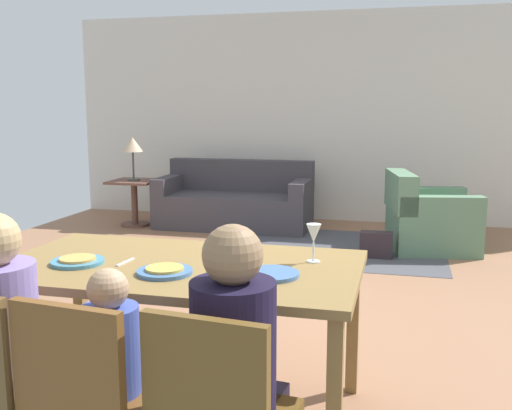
% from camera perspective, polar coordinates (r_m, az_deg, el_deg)
% --- Properties ---
extents(ground_plane, '(7.16, 6.27, 0.02)m').
position_cam_1_polar(ground_plane, '(4.94, 3.04, -8.28)').
color(ground_plane, '#926548').
extents(back_wall, '(7.16, 0.10, 2.70)m').
position_cam_1_polar(back_wall, '(7.85, 7.63, 8.35)').
color(back_wall, silver).
rests_on(back_wall, ground_plane).
extents(dining_table, '(1.71, 0.96, 0.76)m').
position_cam_1_polar(dining_table, '(2.86, -7.37, -7.01)').
color(dining_table, olive).
rests_on(dining_table, ground_plane).
extents(plate_near_man, '(0.25, 0.25, 0.02)m').
position_cam_1_polar(plate_near_man, '(2.94, -16.86, -5.26)').
color(plate_near_man, teal).
rests_on(plate_near_man, dining_table).
extents(pizza_near_man, '(0.17, 0.17, 0.01)m').
position_cam_1_polar(pizza_near_man, '(2.94, -16.87, -4.98)').
color(pizza_near_man, gold).
rests_on(pizza_near_man, plate_near_man).
extents(plate_near_child, '(0.25, 0.25, 0.02)m').
position_cam_1_polar(plate_near_child, '(2.68, -8.82, -6.39)').
color(plate_near_child, teal).
rests_on(plate_near_child, dining_table).
extents(pizza_near_child, '(0.17, 0.17, 0.01)m').
position_cam_1_polar(pizza_near_child, '(2.68, -8.83, -6.08)').
color(pizza_near_child, gold).
rests_on(pizza_near_child, plate_near_child).
extents(plate_near_woman, '(0.25, 0.25, 0.02)m').
position_cam_1_polar(plate_near_woman, '(2.62, 1.47, -6.68)').
color(plate_near_woman, '#456EA7').
rests_on(plate_near_woman, dining_table).
extents(wine_glass, '(0.07, 0.07, 0.19)m').
position_cam_1_polar(wine_glass, '(2.83, 5.60, -2.91)').
color(wine_glass, silver).
rests_on(wine_glass, dining_table).
extents(fork, '(0.03, 0.15, 0.01)m').
position_cam_1_polar(fork, '(2.90, -12.50, -5.40)').
color(fork, silver).
rests_on(fork, dining_table).
extents(knife, '(0.06, 0.17, 0.01)m').
position_cam_1_polar(knife, '(2.88, -3.82, -5.28)').
color(knife, silver).
rests_on(knife, dining_table).
extents(person_man, '(0.30, 0.41, 1.11)m').
position_cam_1_polar(person_man, '(2.60, -22.92, -13.58)').
color(person_man, '#343940').
rests_on(person_man, ground_plane).
extents(dining_chair_child, '(0.46, 0.46, 0.87)m').
position_cam_1_polar(dining_chair_child, '(2.24, -15.72, -17.63)').
color(dining_chair_child, brown).
rests_on(dining_chair_child, ground_plane).
extents(person_child, '(0.22, 0.30, 0.92)m').
position_cam_1_polar(person_child, '(2.39, -13.28, -17.27)').
color(person_child, '#29364F').
rests_on(person_child, ground_plane).
extents(person_woman, '(0.31, 0.41, 1.11)m').
position_cam_1_polar(person_woman, '(2.20, -1.82, -17.14)').
color(person_woman, '#3E3958').
rests_on(person_woman, ground_plane).
extents(area_rug, '(2.60, 1.80, 0.01)m').
position_cam_1_polar(area_rug, '(6.40, 6.21, -4.03)').
color(area_rug, '#48484F').
rests_on(area_rug, ground_plane).
extents(couch, '(1.89, 0.86, 0.82)m').
position_cam_1_polar(couch, '(7.41, -2.02, 0.23)').
color(couch, '#3F3B40').
rests_on(couch, ground_plane).
extents(armchair, '(1.00, 1.00, 0.82)m').
position_cam_1_polar(armchair, '(6.48, 16.20, -1.36)').
color(armchair, '#5A7E60').
rests_on(armchair, ground_plane).
extents(side_table, '(0.56, 0.56, 0.58)m').
position_cam_1_polar(side_table, '(7.61, -11.68, 0.85)').
color(side_table, brown).
rests_on(side_table, ground_plane).
extents(table_lamp, '(0.26, 0.26, 0.54)m').
position_cam_1_polar(table_lamp, '(7.54, -11.84, 5.59)').
color(table_lamp, '#45453F').
rests_on(table_lamp, side_table).
extents(handbag, '(0.32, 0.16, 0.26)m').
position_cam_1_polar(handbag, '(6.03, 11.55, -3.79)').
color(handbag, '#2C2227').
rests_on(handbag, ground_plane).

